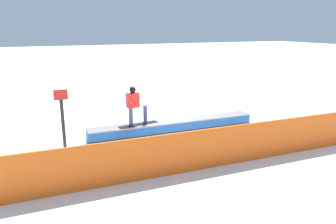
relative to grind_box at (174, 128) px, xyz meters
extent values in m
plane|color=white|center=(0.00, 0.00, -0.23)|extent=(120.00, 120.00, 0.00)
cube|color=blue|center=(0.00, 0.00, 0.00)|extent=(6.23, 0.77, 0.47)
cube|color=black|center=(0.00, 0.00, -0.11)|extent=(6.24, 0.78, 0.11)
cube|color=gray|center=(0.00, 0.00, 0.26)|extent=(6.23, 0.83, 0.04)
cube|color=black|center=(1.34, -0.04, 0.28)|extent=(1.47, 0.52, 0.01)
cylinder|color=#3A4C85|center=(1.62, 0.00, 0.61)|extent=(0.16, 0.16, 0.63)
cylinder|color=#3A4C85|center=(1.07, -0.09, 0.61)|extent=(0.16, 0.16, 0.63)
cube|color=red|center=(1.53, -0.01, 1.17)|extent=(0.43, 0.30, 0.50)
sphere|color=black|center=(1.53, -0.01, 1.53)|extent=(0.22, 0.22, 0.22)
cylinder|color=red|center=(1.68, 0.18, 1.20)|extent=(0.39, 0.15, 0.51)
cylinder|color=red|center=(1.46, -0.19, 1.20)|extent=(0.21, 0.12, 0.56)
cube|color=#F75C17|center=(0.00, 3.06, 0.34)|extent=(11.53, 0.44, 1.14)
cylinder|color=#262628|center=(3.88, 0.54, 0.64)|extent=(0.10, 0.10, 1.74)
cube|color=red|center=(3.88, 0.54, 1.66)|extent=(0.40, 0.04, 0.30)
camera|label=1|loc=(4.75, 10.15, 3.57)|focal=34.47mm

